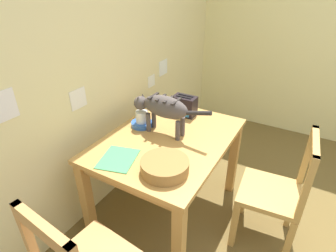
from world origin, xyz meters
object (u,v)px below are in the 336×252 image
(book_stack, at_px, (186,110))
(wicker_basket, at_px, (165,166))
(saucer_bowl, at_px, (142,124))
(toaster, at_px, (185,106))
(coffee_mug, at_px, (142,117))
(dining_table, at_px, (168,148))
(cat, at_px, (163,108))
(wooden_chair_near, at_px, (276,192))
(magazine, at_px, (118,159))

(book_stack, bearing_deg, wicker_basket, -162.42)
(saucer_bowl, relative_size, toaster, 0.86)
(coffee_mug, relative_size, wicker_basket, 0.45)
(dining_table, height_order, toaster, toaster)
(coffee_mug, bearing_deg, cat, -91.60)
(cat, xyz_separation_m, wooden_chair_near, (0.09, -0.89, -0.50))
(cat, height_order, toaster, cat)
(magazine, distance_m, wooden_chair_near, 1.15)
(coffee_mug, xyz_separation_m, wooden_chair_near, (0.09, -1.09, -0.37))
(magazine, xyz_separation_m, wicker_basket, (0.04, -0.34, 0.04))
(saucer_bowl, distance_m, wicker_basket, 0.62)
(wooden_chair_near, bearing_deg, coffee_mug, 89.24)
(saucer_bowl, bearing_deg, cat, -90.63)
(saucer_bowl, xyz_separation_m, wicker_basket, (-0.41, -0.46, 0.02))
(dining_table, height_order, wicker_basket, wicker_basket)
(coffee_mug, bearing_deg, wicker_basket, -132.19)
(dining_table, height_order, book_stack, book_stack)
(magazine, height_order, book_stack, book_stack)
(cat, distance_m, toaster, 0.38)
(saucer_bowl, bearing_deg, book_stack, -29.05)
(magazine, bearing_deg, toaster, -21.53)
(coffee_mug, distance_m, magazine, 0.49)
(book_stack, height_order, wooden_chair_near, wooden_chair_near)
(saucer_bowl, bearing_deg, dining_table, -100.64)
(wicker_basket, xyz_separation_m, toaster, (0.77, 0.25, 0.04))
(dining_table, relative_size, magazine, 4.30)
(saucer_bowl, distance_m, toaster, 0.42)
(wicker_basket, bearing_deg, toaster, 18.23)
(saucer_bowl, relative_size, magazine, 0.63)
(magazine, bearing_deg, saucer_bowl, -0.58)
(magazine, distance_m, book_stack, 0.84)
(dining_table, relative_size, coffee_mug, 8.49)
(cat, xyz_separation_m, saucer_bowl, (0.00, 0.20, -0.19))
(coffee_mug, xyz_separation_m, magazine, (-0.46, -0.12, -0.08))
(wicker_basket, bearing_deg, cat, 32.29)
(saucer_bowl, height_order, book_stack, book_stack)
(dining_table, height_order, wooden_chair_near, wooden_chair_near)
(magazine, xyz_separation_m, wooden_chair_near, (0.55, -0.97, -0.29))
(cat, height_order, magazine, cat)
(magazine, height_order, wicker_basket, wicker_basket)
(cat, bearing_deg, toaster, -0.42)
(book_stack, bearing_deg, coffee_mug, 150.73)
(toaster, bearing_deg, magazine, 174.21)
(dining_table, relative_size, wooden_chair_near, 1.24)
(toaster, bearing_deg, saucer_bowl, 149.87)
(toaster, bearing_deg, book_stack, -7.81)
(book_stack, bearing_deg, toaster, 172.19)
(magazine, xyz_separation_m, book_stack, (0.84, -0.09, 0.03))
(cat, height_order, saucer_bowl, cat)
(toaster, bearing_deg, dining_table, -170.41)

